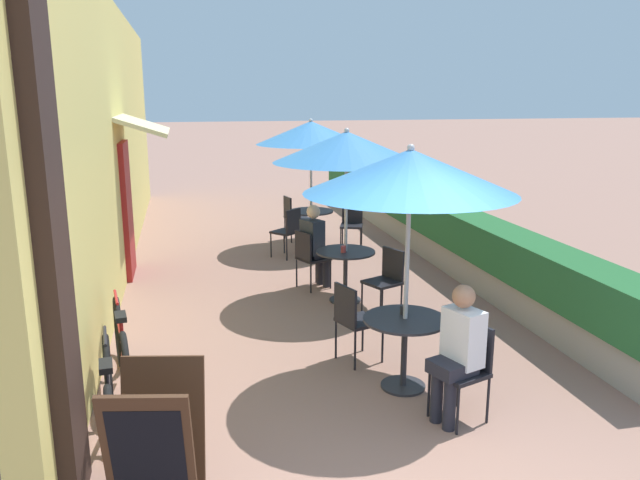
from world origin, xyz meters
TOP-DOWN VIEW (x-y plane):
  - cafe_facade_wall at (-2.54, 6.93)m, footprint 0.98×14.13m
  - planter_hedge at (2.75, 6.96)m, footprint 0.60×13.13m
  - patio_table_near at (0.50, 1.70)m, footprint 0.81×0.81m
  - patio_umbrella_near at (0.50, 1.70)m, footprint 1.97×1.97m
  - cafe_chair_near_left at (0.18, 2.38)m, footprint 0.51×0.51m
  - cafe_chair_near_right at (0.83, 1.03)m, footprint 0.51×0.51m
  - seated_patron_near_right at (0.72, 0.99)m, footprint 0.48×0.44m
  - coffee_cup_near at (0.53, 1.81)m, footprint 0.07×0.07m
  - patio_table_mid at (0.61, 4.36)m, footprint 0.81×0.81m
  - patio_umbrella_mid at (0.61, 4.36)m, footprint 1.97×1.97m
  - cafe_chair_mid_left at (0.23, 5.00)m, footprint 0.53×0.53m
  - seated_patron_mid_left at (0.33, 5.05)m, footprint 0.50×0.46m
  - cafe_chair_mid_right at (0.99, 3.71)m, footprint 0.53×0.53m
  - coffee_cup_mid at (0.56, 4.29)m, footprint 0.07×0.07m
  - patio_table_far at (0.75, 7.38)m, footprint 0.81×0.81m
  - patio_umbrella_far at (0.75, 7.38)m, footprint 1.97×1.97m
  - cafe_chair_far_left at (0.24, 6.84)m, footprint 0.56×0.56m
  - cafe_chair_far_right at (1.48, 7.21)m, footprint 0.51×0.51m
  - cafe_chair_far_back at (0.54, 8.10)m, footprint 0.47×0.47m
  - bicycle_leaning at (-2.20, 1.32)m, footprint 0.27×1.77m
  - bicycle_second at (-2.18, 2.31)m, footprint 0.33×1.80m
  - menu_board at (-1.78, 0.28)m, footprint 0.69×0.73m

SIDE VIEW (x-z plane):
  - bicycle_leaning at x=-2.20m, z-range -0.03..0.78m
  - bicycle_second at x=-2.18m, z-range -0.04..0.82m
  - menu_board at x=-1.78m, z-range -0.01..1.02m
  - cafe_chair_near_left at x=0.18m, z-range 0.08..0.95m
  - cafe_chair_near_right at x=0.83m, z-range 0.08..0.95m
  - cafe_chair_mid_left at x=0.23m, z-range 0.08..0.95m
  - cafe_chair_mid_right at x=0.99m, z-range 0.08..0.95m
  - cafe_chair_far_left at x=0.24m, z-range 0.08..0.95m
  - cafe_chair_far_right at x=1.48m, z-range 0.08..0.95m
  - cafe_chair_far_back at x=0.54m, z-range 0.08..0.95m
  - patio_table_near at x=0.50m, z-range 0.17..0.89m
  - patio_table_mid at x=0.61m, z-range 0.17..0.89m
  - patio_table_far at x=0.75m, z-range 0.17..0.89m
  - planter_hedge at x=2.75m, z-range 0.03..1.04m
  - seated_patron_near_right at x=0.72m, z-range 0.06..1.31m
  - seated_patron_mid_left at x=0.33m, z-range 0.06..1.31m
  - coffee_cup_near at x=0.53m, z-range 0.72..0.81m
  - coffee_cup_mid at x=0.56m, z-range 0.72..0.81m
  - cafe_facade_wall at x=-2.54m, z-range -0.01..4.19m
  - patio_umbrella_near at x=0.50m, z-range 0.94..3.32m
  - patio_umbrella_mid at x=0.61m, z-range 0.94..3.32m
  - patio_umbrella_far at x=0.75m, z-range 0.94..3.32m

